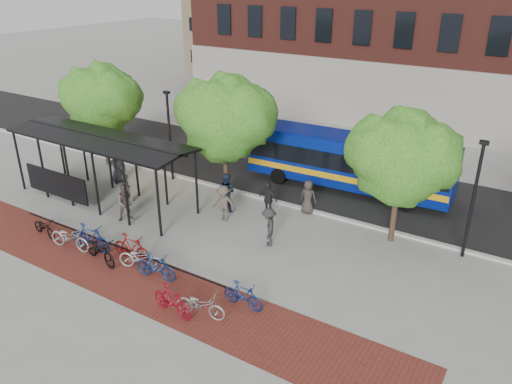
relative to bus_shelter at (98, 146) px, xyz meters
The scene contains 30 objects.
ground 8.68m from the bus_shelter, ahead, with size 160.00×160.00×0.00m, color #9E9E99.
asphalt_street 12.12m from the bus_shelter, 46.19° to the left, with size 160.00×8.00×0.01m, color black.
curb 9.74m from the bus_shelter, 28.84° to the left, with size 160.00×0.25×0.12m, color #B7B7B2.
brick_strip 8.19m from the bus_shelter, 36.40° to the right, with size 24.00×3.00×0.01m, color maroon.
bike_rack_rail 6.74m from the bus_shelter, 36.84° to the right, with size 12.00×0.05×0.95m, color black.
bus_shelter is the anchor object (origin of this frame).
tree_a 5.52m from the bus_shelter, 134.60° to the left, with size 4.90×4.00×6.18m.
tree_b 6.64m from the bus_shelter, 36.21° to the left, with size 5.15×4.20×6.47m.
tree_c 14.77m from the bus_shelter, 15.06° to the left, with size 4.66×3.80×5.92m.
lamp_post_left 4.24m from the bus_shelter, 74.47° to the left, with size 0.35×0.20×5.12m.
lamp_post_right 17.61m from the bus_shelter, 13.39° to the left, with size 0.35×0.20×5.12m.
bus 13.06m from the bus_shelter, 38.50° to the left, with size 11.28×3.02×3.02m.
bike_0 4.92m from the bus_shelter, 81.08° to the right, with size 0.59×1.68×0.88m, color black.
bike_2 5.58m from the bus_shelter, 58.95° to the right, with size 0.73×2.09×1.10m, color #A4A4A6.
bike_3 5.72m from the bus_shelter, 48.58° to the right, with size 0.58×2.04×1.23m, color navy.
bike_4 6.71m from the bus_shelter, 43.96° to the right, with size 0.74×2.11×1.11m, color black.
bike_5 6.97m from the bus_shelter, 32.64° to the right, with size 0.54×1.91×1.15m, color maroon.
bike_6 7.80m from the bus_shelter, 31.36° to the right, with size 0.68×1.95×1.02m, color #B3B3B6.
bike_7 8.69m from the bus_shelter, 28.99° to the right, with size 0.52×1.83×1.10m, color navy.
bike_9 11.00m from the bus_shelter, 30.11° to the right, with size 0.52×1.84×1.11m, color maroon.
bike_10 11.63m from the bus_shelter, 25.94° to the right, with size 0.65×1.86×0.98m, color #9C9B9E.
bike_11 12.04m from the bus_shelter, 18.53° to the right, with size 0.47×1.67×1.00m, color navy.
pedestrian_0 3.15m from the bus_shelter, 118.98° to the left, with size 0.94×0.61×1.92m, color black.
pedestrian_1 2.60m from the bus_shelter, ahead, with size 0.62×0.41×1.69m, color #372F2C.
pedestrian_2 6.87m from the bus_shelter, 21.87° to the left, with size 0.95×0.74×1.96m, color #1E2846.
pedestrian_3 7.13m from the bus_shelter, 11.76° to the left, with size 1.17×0.68×1.82m, color brown.
pedestrian_4 8.96m from the bus_shelter, 20.44° to the left, with size 1.01×0.42×1.73m, color black.
pedestrian_6 10.83m from the bus_shelter, 23.77° to the left, with size 0.84×0.55×1.73m, color #38302C.
pedestrian_8 3.54m from the bus_shelter, 20.83° to the right, with size 0.91×0.71×1.87m, color brown.
pedestrian_9 9.94m from the bus_shelter, ahead, with size 1.14×0.66×1.77m, color #2B2B2B.
Camera 1 is at (11.22, -16.44, 11.14)m, focal length 35.00 mm.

